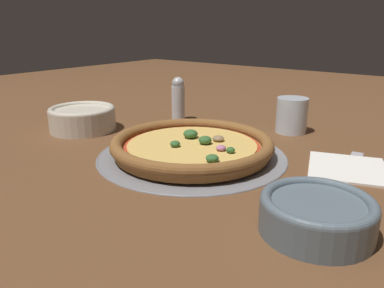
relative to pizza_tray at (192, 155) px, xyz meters
name	(u,v)px	position (x,y,z in m)	size (l,w,h in m)	color
ground_plane	(192,156)	(0.00, 0.00, 0.00)	(3.00, 3.00, 0.00)	brown
pizza_tray	(192,155)	(0.00, 0.00, 0.00)	(0.37, 0.37, 0.01)	gray
pizza	(192,145)	(0.00, 0.00, 0.02)	(0.32, 0.32, 0.04)	#A86B33
bowl_near	(83,118)	(0.01, -0.33, 0.03)	(0.16, 0.16, 0.06)	beige
bowl_far	(317,213)	(0.13, 0.30, 0.02)	(0.14, 0.14, 0.05)	slate
drinking_cup	(292,115)	(-0.28, 0.08, 0.04)	(0.07, 0.07, 0.08)	silver
napkin	(347,167)	(-0.12, 0.27, 0.00)	(0.18, 0.17, 0.01)	white
fork	(352,165)	(-0.14, 0.27, 0.00)	(0.19, 0.04, 0.00)	#B7B7BC
pepper_shaker	(178,99)	(-0.20, -0.20, 0.06)	(0.04, 0.04, 0.12)	silver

